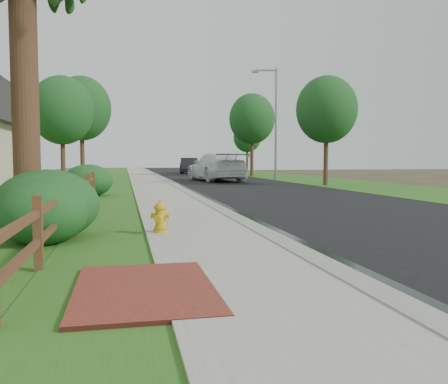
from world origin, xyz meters
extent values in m
plane|color=#382D1F|center=(0.00, 0.00, 0.00)|extent=(120.00, 120.00, 0.00)
cube|color=black|center=(4.60, 35.00, 0.01)|extent=(8.00, 90.00, 0.02)
cube|color=gray|center=(0.40, 35.00, 0.06)|extent=(0.40, 90.00, 0.12)
cube|color=black|center=(0.75, 35.00, 0.02)|extent=(0.50, 90.00, 0.00)
cube|color=gray|center=(-0.90, 35.00, 0.05)|extent=(2.20, 90.00, 0.10)
cube|color=#285919|center=(-2.80, 35.00, 0.03)|extent=(1.60, 90.00, 0.06)
cube|color=#285919|center=(-8.00, 35.00, 0.02)|extent=(9.00, 90.00, 0.04)
cube|color=#285919|center=(11.50, 35.00, 0.02)|extent=(6.00, 90.00, 0.04)
cube|color=maroon|center=(-2.20, -1.00, 0.06)|extent=(1.60, 2.40, 0.11)
cube|color=#4B3519|center=(-3.60, 0.40, 0.55)|extent=(0.12, 0.12, 1.10)
cube|color=#4B3519|center=(-3.60, 2.80, 0.55)|extent=(0.12, 0.12, 1.10)
cube|color=#4B3519|center=(-3.60, 5.20, 0.55)|extent=(0.12, 0.12, 1.10)
cube|color=#4B3519|center=(-3.60, 7.60, 0.55)|extent=(0.12, 0.12, 1.10)
cube|color=#4B3519|center=(-3.60, 10.00, 0.55)|extent=(0.12, 0.12, 1.10)
cube|color=#4B3519|center=(-3.60, 12.40, 0.55)|extent=(0.12, 0.12, 1.10)
cube|color=#4B3519|center=(-3.60, 14.80, 0.55)|extent=(0.12, 0.12, 1.10)
cube|color=#4B3519|center=(-3.60, -0.80, 0.45)|extent=(0.08, 2.35, 0.10)
cube|color=#4B3519|center=(-3.60, -0.80, 0.85)|extent=(0.08, 2.35, 0.10)
cube|color=#4B3519|center=(-3.60, 1.60, 0.45)|extent=(0.08, 2.35, 0.10)
cube|color=#4B3519|center=(-3.60, 1.60, 0.85)|extent=(0.08, 2.35, 0.10)
cube|color=#4B3519|center=(-3.60, 4.00, 0.45)|extent=(0.08, 2.35, 0.10)
cube|color=#4B3519|center=(-3.60, 4.00, 0.85)|extent=(0.08, 2.35, 0.10)
cube|color=#4B3519|center=(-3.60, 6.40, 0.45)|extent=(0.08, 2.35, 0.10)
cube|color=#4B3519|center=(-3.60, 6.40, 0.85)|extent=(0.08, 2.35, 0.10)
cube|color=#4B3519|center=(-3.60, 8.80, 0.45)|extent=(0.08, 2.35, 0.10)
cube|color=#4B3519|center=(-3.60, 8.80, 0.85)|extent=(0.08, 2.35, 0.10)
cube|color=#4B3519|center=(-3.60, 11.20, 0.45)|extent=(0.08, 2.35, 0.10)
cube|color=#4B3519|center=(-3.60, 11.20, 0.85)|extent=(0.08, 2.35, 0.10)
cube|color=#4B3519|center=(-3.60, 13.60, 0.45)|extent=(0.08, 2.35, 0.10)
cube|color=#4B3519|center=(-3.60, 13.60, 0.85)|extent=(0.08, 2.35, 0.10)
cylinder|color=#3B2318|center=(-4.30, 3.50, 2.75)|extent=(0.52, 0.52, 5.50)
cylinder|color=gold|center=(-1.70, 3.21, 0.13)|extent=(0.31, 0.31, 0.05)
cylinder|color=gold|center=(-1.70, 3.21, 0.37)|extent=(0.21, 0.21, 0.47)
cylinder|color=gold|center=(-1.70, 3.21, 0.19)|extent=(0.25, 0.25, 0.05)
cylinder|color=gold|center=(-1.70, 3.21, 0.61)|extent=(0.28, 0.28, 0.05)
ellipsoid|color=gold|center=(-1.70, 3.21, 0.63)|extent=(0.23, 0.23, 0.17)
cylinder|color=gold|center=(-1.70, 3.21, 0.73)|extent=(0.05, 0.05, 0.06)
cylinder|color=gold|center=(-1.75, 3.08, 0.40)|extent=(0.17, 0.15, 0.14)
cylinder|color=gold|center=(-1.84, 3.27, 0.44)|extent=(0.15, 0.14, 0.11)
cylinder|color=gold|center=(-1.56, 3.15, 0.44)|extent=(0.15, 0.14, 0.11)
imported|color=white|center=(4.07, 26.97, 1.02)|extent=(3.72, 7.22, 2.00)
imported|color=black|center=(7.20, 37.65, 0.73)|extent=(3.18, 4.48, 1.41)
imported|color=black|center=(4.58, 45.20, 0.88)|extent=(2.67, 5.42, 1.71)
cylinder|color=gray|center=(8.70, 27.46, 4.16)|extent=(0.17, 0.17, 8.32)
cube|color=gray|center=(7.97, 27.60, 8.14)|extent=(1.65, 0.43, 0.11)
cube|color=gray|center=(7.16, 27.76, 8.05)|extent=(0.54, 0.30, 0.17)
ellipsoid|color=olive|center=(-3.90, 3.78, 0.36)|extent=(1.09, 0.82, 0.73)
ellipsoid|color=#18451C|center=(-3.90, 2.70, 0.62)|extent=(2.06, 2.06, 1.24)
ellipsoid|color=#18451C|center=(-3.90, 3.21, 0.70)|extent=(2.35, 2.35, 1.40)
ellipsoid|color=#18451C|center=(-3.90, 14.00, 0.69)|extent=(2.33, 2.33, 1.38)
cylinder|color=#3B2318|center=(-5.89, 22.38, 1.93)|extent=(0.26, 0.26, 3.86)
ellipsoid|color=#18451C|center=(-5.89, 22.38, 4.41)|extent=(3.61, 3.61, 3.97)
cylinder|color=#3B2318|center=(9.34, 19.84, 1.97)|extent=(0.27, 0.27, 3.95)
ellipsoid|color=#18451C|center=(9.34, 19.84, 4.51)|extent=(3.61, 3.61, 3.97)
cylinder|color=#3B2318|center=(-5.41, 29.71, 2.31)|extent=(0.32, 0.32, 4.62)
ellipsoid|color=#18451C|center=(-5.41, 29.71, 5.28)|extent=(4.27, 4.27, 4.69)
cylinder|color=#3B2318|center=(9.00, 35.31, 2.29)|extent=(0.31, 0.31, 4.59)
ellipsoid|color=#18451C|center=(9.00, 35.31, 5.24)|extent=(4.15, 4.15, 4.57)
cylinder|color=#3B2318|center=(11.34, 45.90, 1.79)|extent=(0.24, 0.24, 3.57)
ellipsoid|color=#18451C|center=(11.34, 45.90, 4.08)|extent=(3.15, 3.15, 3.47)
camera|label=1|loc=(-2.41, -6.52, 1.60)|focal=38.00mm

